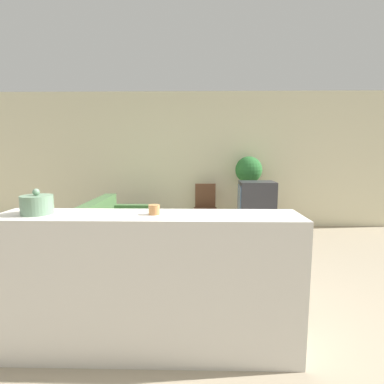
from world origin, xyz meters
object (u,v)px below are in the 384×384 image
(television, at_px, (257,198))
(couch, at_px, (118,232))
(potted_plant, at_px, (249,171))
(wooden_chair, at_px, (205,206))
(decorative_bowl, at_px, (37,204))

(television, bearing_deg, couch, -166.90)
(television, xyz_separation_m, potted_plant, (-0.03, 0.72, 0.42))
(television, bearing_deg, potted_plant, 92.07)
(wooden_chair, xyz_separation_m, decorative_bowl, (-1.32, -3.52, 0.65))
(couch, bearing_deg, wooden_chair, 39.01)
(wooden_chair, distance_m, potted_plant, 1.07)
(couch, bearing_deg, television, 13.10)
(potted_plant, bearing_deg, decorative_bowl, -120.61)
(couch, height_order, wooden_chair, wooden_chair)
(decorative_bowl, bearing_deg, potted_plant, 59.39)
(potted_plant, xyz_separation_m, decorative_bowl, (-2.15, -3.64, -0.02))
(potted_plant, bearing_deg, couch, -150.80)
(wooden_chair, height_order, decorative_bowl, decorative_bowl)
(television, relative_size, decorative_bowl, 2.66)
(television, bearing_deg, decorative_bowl, -126.73)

